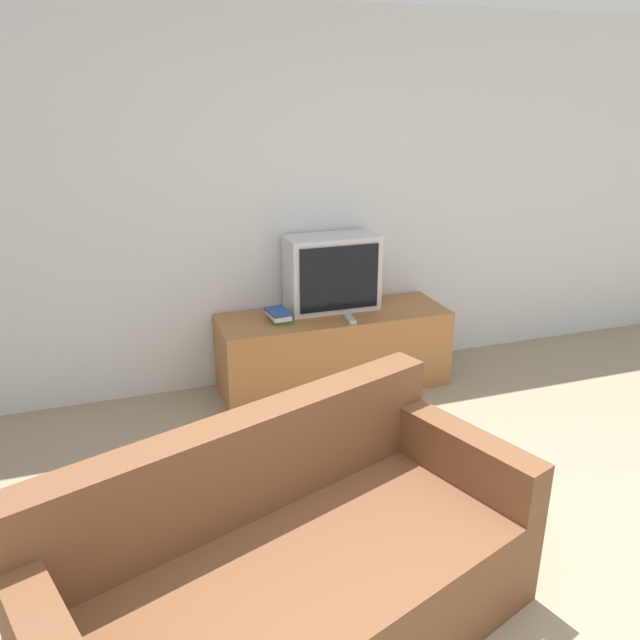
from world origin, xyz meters
name	(u,v)px	position (x,y,z in m)	size (l,w,h in m)	color
wall_back	(281,205)	(0.00, 3.03, 1.30)	(9.00, 0.06, 2.60)	silver
tv_stand	(333,350)	(0.28, 2.71, 0.28)	(1.64, 0.54, 0.57)	#9E6638
television	(332,273)	(0.31, 2.82, 0.83)	(0.65, 0.32, 0.54)	silver
couch	(291,580)	(-0.65, 0.62, 0.29)	(2.06, 1.44, 0.86)	brown
book_stack	(279,315)	(-0.12, 2.68, 0.61)	(0.18, 0.23, 0.08)	#2D753D
remote_on_stand	(350,319)	(0.34, 2.54, 0.58)	(0.06, 0.17, 0.02)	#B7B7B7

